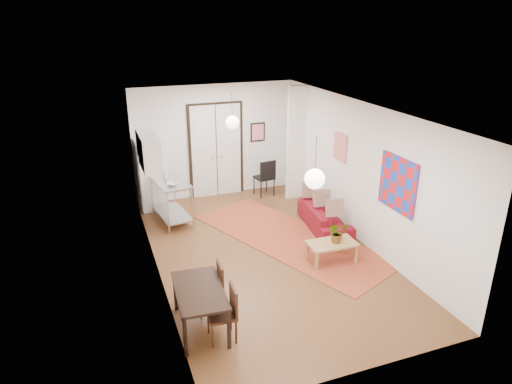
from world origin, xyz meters
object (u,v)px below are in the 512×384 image
object	(u,v)px
coffee_table	(332,245)
fridge	(150,174)
dining_chair_far	(220,307)
dining_table	(200,294)
sofa	(325,217)
kitchen_counter	(171,195)
dining_chair_near	(208,283)
black_side_chair	(263,173)

from	to	relation	value
coffee_table	fridge	world-z (taller)	fridge
fridge	dining_chair_far	distance (m)	5.29
coffee_table	dining_table	bearing A→B (deg)	-159.03
sofa	kitchen_counter	world-z (taller)	kitchen_counter
sofa	dining_chair_near	xyz separation A→B (m)	(-3.20, -2.04, 0.22)
dining_table	dining_chair_far	xyz separation A→B (m)	(0.23, -0.27, -0.12)
fridge	dining_chair_far	bearing A→B (deg)	-93.95
sofa	kitchen_counter	size ratio (longest dim) A/B	1.33
kitchen_counter	sofa	bearing A→B (deg)	-34.55
sofa	coffee_table	xyz separation A→B (m)	(-0.59, -1.38, 0.09)
dining_table	dining_chair_far	world-z (taller)	dining_chair_far
sofa	dining_chair_far	distance (m)	4.22
sofa	black_side_chair	xyz separation A→B (m)	(-0.53, 2.48, 0.31)
kitchen_counter	dining_chair_far	world-z (taller)	kitchen_counter
dining_chair_near	black_side_chair	xyz separation A→B (m)	(2.67, 4.52, 0.09)
kitchen_counter	dining_chair_near	distance (m)	3.61
dining_chair_near	coffee_table	bearing A→B (deg)	108.04
dining_chair_far	coffee_table	bearing A→B (deg)	121.38
coffee_table	kitchen_counter	size ratio (longest dim) A/B	0.69
kitchen_counter	black_side_chair	distance (m)	2.75
sofa	dining_chair_far	xyz separation A→B (m)	(-3.20, -2.74, 0.22)
kitchen_counter	dining_table	size ratio (longest dim) A/B	1.07
kitchen_counter	coffee_table	bearing A→B (deg)	-57.31
kitchen_counter	dining_chair_near	size ratio (longest dim) A/B	1.62
dining_chair_far	black_side_chair	bearing A→B (deg)	156.81
dining_table	black_side_chair	distance (m)	5.74
kitchen_counter	fridge	world-z (taller)	fridge
sofa	dining_chair_far	bearing A→B (deg)	138.57
dining_table	dining_chair_near	world-z (taller)	dining_chair_near
sofa	black_side_chair	size ratio (longest dim) A/B	1.85
coffee_table	dining_chair_near	bearing A→B (deg)	-165.86
sofa	fridge	distance (m)	4.31
sofa	coffee_table	bearing A→B (deg)	164.88
dining_chair_near	dining_table	bearing A→B (deg)	-24.53
dining_chair_far	black_side_chair	distance (m)	5.86
coffee_table	black_side_chair	xyz separation A→B (m)	(0.06, 3.86, 0.22)
kitchen_counter	dining_chair_far	xyz separation A→B (m)	(-0.08, -4.30, -0.17)
coffee_table	kitchen_counter	bearing A→B (deg)	130.69
coffee_table	dining_chair_far	distance (m)	2.95
fridge	sofa	bearing A→B (deg)	-42.89
kitchen_counter	dining_table	world-z (taller)	kitchen_counter
coffee_table	kitchen_counter	xyz separation A→B (m)	(-2.53, 2.94, 0.29)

